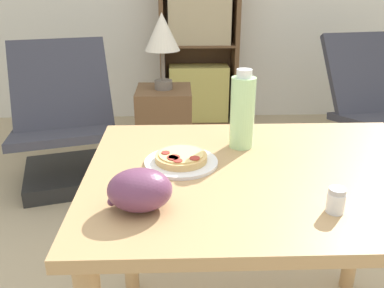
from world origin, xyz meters
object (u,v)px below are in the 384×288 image
(drink_bottle, at_px, (242,111))
(lounge_chair_far, at_px, (375,122))
(bookshelf, at_px, (199,51))
(table_lamp, at_px, (162,36))
(side_table, at_px, (165,136))
(grape_bunch, at_px, (140,190))
(pizza_on_plate, at_px, (181,160))
(lounge_chair_near, at_px, (66,139))
(salt_shaker, at_px, (336,200))

(drink_bottle, distance_m, lounge_chair_far, 2.02)
(bookshelf, height_order, table_lamp, bookshelf)
(table_lamp, bearing_deg, side_table, 180.00)
(side_table, xyz_separation_m, table_lamp, (0.00, 0.00, 0.63))
(grape_bunch, height_order, lounge_chair_far, lounge_chair_far)
(drink_bottle, relative_size, table_lamp, 0.57)
(lounge_chair_far, bearing_deg, pizza_on_plate, -140.80)
(lounge_chair_far, height_order, side_table, lounge_chair_far)
(side_table, bearing_deg, bookshelf, 76.66)
(lounge_chair_near, bearing_deg, pizza_on_plate, -77.13)
(table_lamp, bearing_deg, lounge_chair_far, 10.54)
(drink_bottle, bearing_deg, lounge_chair_near, 127.12)
(lounge_chair_far, distance_m, bookshelf, 1.56)
(pizza_on_plate, height_order, drink_bottle, drink_bottle)
(pizza_on_plate, height_order, bookshelf, bookshelf)
(lounge_chair_near, bearing_deg, salt_shaker, -71.70)
(bookshelf, bearing_deg, lounge_chair_far, -35.23)
(lounge_chair_far, xyz_separation_m, table_lamp, (-1.52, -0.28, 0.66))
(grape_bunch, distance_m, lounge_chair_far, 2.47)
(drink_bottle, xyz_separation_m, salt_shaker, (0.17, -0.41, -0.09))
(salt_shaker, height_order, lounge_chair_near, lounge_chair_near)
(pizza_on_plate, distance_m, grape_bunch, 0.27)
(drink_bottle, relative_size, lounge_chair_near, 0.29)
(bookshelf, relative_size, side_table, 2.29)
(pizza_on_plate, height_order, grape_bunch, grape_bunch)
(drink_bottle, bearing_deg, side_table, 103.73)
(pizza_on_plate, relative_size, table_lamp, 0.49)
(pizza_on_plate, distance_m, salt_shaker, 0.46)
(side_table, distance_m, table_lamp, 0.63)
(salt_shaker, distance_m, side_table, 1.76)
(drink_bottle, xyz_separation_m, side_table, (-0.30, 1.22, -0.55))
(pizza_on_plate, relative_size, drink_bottle, 0.86)
(drink_bottle, distance_m, table_lamp, 1.26)
(side_table, bearing_deg, lounge_chair_far, 10.54)
(grape_bunch, height_order, side_table, grape_bunch)
(pizza_on_plate, bearing_deg, drink_bottle, 33.30)
(grape_bunch, bearing_deg, table_lamp, 89.97)
(lounge_chair_far, height_order, table_lamp, table_lamp)
(lounge_chair_near, distance_m, side_table, 0.64)
(drink_bottle, bearing_deg, grape_bunch, -128.14)
(lounge_chair_far, distance_m, side_table, 1.54)
(pizza_on_plate, bearing_deg, bookshelf, 85.99)
(grape_bunch, distance_m, salt_shaker, 0.47)
(drink_bottle, xyz_separation_m, lounge_chair_near, (-0.94, 1.24, -0.58))
(grape_bunch, height_order, salt_shaker, grape_bunch)
(lounge_chair_near, xyz_separation_m, lounge_chair_far, (2.16, 0.26, 0.00))
(drink_bottle, relative_size, lounge_chair_far, 0.29)
(bookshelf, bearing_deg, salt_shaker, -86.12)
(pizza_on_plate, xyz_separation_m, side_table, (-0.10, 1.35, -0.45))
(lounge_chair_near, relative_size, bookshelf, 0.63)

